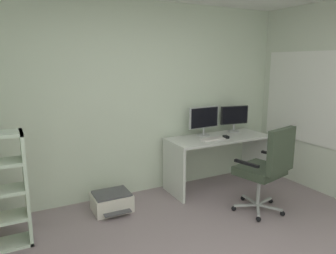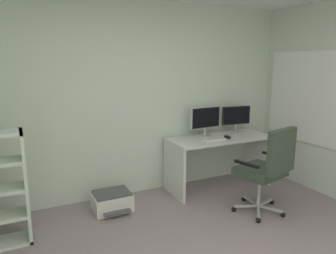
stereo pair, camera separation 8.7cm
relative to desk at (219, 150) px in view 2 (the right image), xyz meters
The scene contains 10 objects.
wall_back 1.52m from the desk, 162.24° to the left, with size 4.86×0.10×2.58m, color silver.
window_pane 1.46m from the desk, 21.54° to the right, with size 0.01×1.27×1.20m, color white.
window_frame 1.45m from the desk, 21.66° to the right, with size 0.02×1.35×1.28m, color white.
desk is the anchor object (origin of this frame).
monitor_main 0.50m from the desk, 131.54° to the left, with size 0.50×0.18×0.42m.
monitor_secondary 0.62m from the desk, 21.44° to the left, with size 0.45×0.18×0.39m.
keyboard 0.30m from the desk, 146.00° to the right, with size 0.34×0.13×0.02m, color silver.
computer_mouse 0.25m from the desk, 69.89° to the right, with size 0.06×0.10×0.03m, color black.
office_chair 0.96m from the desk, 88.87° to the right, with size 0.66×0.67×1.07m.
printer 1.67m from the desk, behind, with size 0.46×0.45×0.23m.
Camera 2 is at (-1.32, -1.70, 1.81)m, focal length 33.89 mm.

